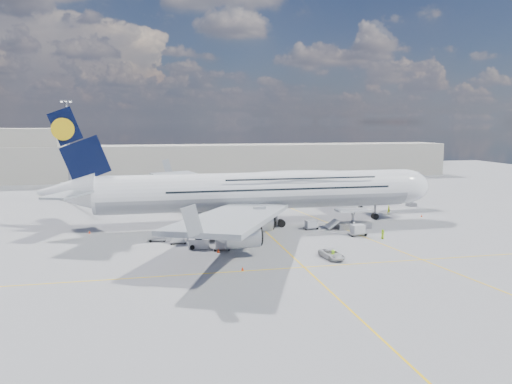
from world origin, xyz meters
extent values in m
plane|color=gray|center=(0.00, 0.00, 0.00)|extent=(300.00, 300.00, 0.00)
cube|color=yellow|center=(0.00, 0.00, 0.01)|extent=(0.25, 220.00, 0.01)
cube|color=yellow|center=(0.00, -20.00, 0.01)|extent=(120.00, 0.25, 0.01)
cube|color=yellow|center=(14.00, 10.00, 0.01)|extent=(14.16, 99.06, 0.01)
cylinder|color=white|center=(0.00, 10.00, 6.80)|extent=(62.00, 7.20, 7.20)
cylinder|color=#9EA0A5|center=(0.00, 10.00, 6.65)|extent=(60.76, 7.13, 7.13)
ellipsoid|color=white|center=(8.00, 10.00, 8.78)|extent=(36.00, 6.84, 3.76)
ellipsoid|color=white|center=(31.00, 10.00, 6.80)|extent=(11.52, 7.20, 7.20)
ellipsoid|color=black|center=(34.24, 10.00, 7.40)|extent=(3.84, 4.16, 1.44)
cone|color=white|center=(-35.50, 10.00, 7.60)|extent=(10.00, 6.84, 6.84)
cube|color=black|center=(-33.50, 10.00, 16.40)|extent=(11.02, 0.46, 14.61)
cylinder|color=yellow|center=(-35.60, 10.00, 18.90)|extent=(4.00, 0.60, 4.00)
cube|color=#999EA3|center=(-8.00, 30.00, 5.60)|extent=(25.49, 39.15, 3.35)
cube|color=#999EA3|center=(-8.00, -10.00, 5.60)|extent=(25.49, 39.15, 3.35)
cylinder|color=#B7BABF|center=(-3.00, 22.50, 3.20)|extent=(5.20, 3.50, 3.50)
cylinder|color=#B7BABF|center=(-7.50, 33.00, 3.20)|extent=(5.20, 3.50, 3.50)
cylinder|color=#B7BABF|center=(-3.00, -2.50, 3.20)|extent=(5.20, 3.50, 3.50)
cylinder|color=#B7BABF|center=(-7.50, -13.00, 3.20)|extent=(5.20, 3.50, 3.50)
cylinder|color=gray|center=(25.00, 10.00, 2.20)|extent=(0.44, 0.44, 3.80)
cylinder|color=black|center=(25.00, 10.00, 0.65)|extent=(1.30, 0.90, 1.30)
cylinder|color=gray|center=(0.00, 10.00, 2.20)|extent=(0.56, 0.56, 3.80)
cylinder|color=black|center=(0.00, 13.20, 0.75)|extent=(1.50, 0.90, 1.50)
cube|color=#B7B7BC|center=(25.00, 18.60, 7.10)|extent=(3.00, 10.00, 2.60)
cube|color=#B7B7BC|center=(33.00, 23.60, 7.10)|extent=(18.00, 3.00, 2.60)
cylinder|color=gray|center=(27.00, 21.60, 3.55)|extent=(0.80, 0.80, 7.10)
cylinder|color=black|center=(27.00, 21.60, 0.45)|extent=(0.90, 0.80, 0.90)
cylinder|color=gray|center=(41.00, 23.60, 3.55)|extent=(1.00, 1.00, 7.10)
cube|color=gray|center=(41.00, 23.60, 0.40)|extent=(2.00, 2.00, 0.80)
cylinder|color=#B7B7BC|center=(25.00, 14.80, 7.10)|extent=(3.60, 3.60, 2.80)
cube|color=silver|center=(17.00, 2.90, 3.50)|extent=(6.50, 3.20, 0.35)
cube|color=gray|center=(17.00, 2.90, 0.55)|extent=(6.50, 3.20, 1.10)
cube|color=gray|center=(17.00, 2.90, 2.05)|extent=(0.22, 1.99, 3.00)
cylinder|color=black|center=(14.40, 1.70, 0.35)|extent=(0.70, 0.30, 0.70)
cube|color=silver|center=(12.80, 2.90, 1.00)|extent=(2.16, 2.60, 1.60)
cylinder|color=gray|center=(-40.00, 45.00, 12.50)|extent=(0.70, 0.70, 25.00)
cube|color=gray|center=(-40.00, 45.00, 25.20)|extent=(3.00, 0.40, 0.60)
cube|color=#B2AD9E|center=(0.00, 95.00, 6.00)|extent=(180.00, 16.00, 12.00)
cube|color=#B2AD9E|center=(-70.00, 100.00, 9.00)|extent=(40.00, 22.00, 18.00)
cube|color=#193814|center=(40.00, 140.00, 4.00)|extent=(160.00, 6.00, 8.00)
cube|color=gray|center=(-16.44, -2.40, 0.32)|extent=(2.87, 1.67, 0.17)
cylinder|color=black|center=(-17.55, -2.96, 0.20)|extent=(0.41, 0.17, 0.41)
cylinder|color=black|center=(-15.33, -1.85, 0.20)|extent=(0.41, 0.17, 0.41)
cube|color=silver|center=(-16.44, -2.40, 1.06)|extent=(2.13, 1.53, 1.38)
cube|color=gray|center=(-9.93, -8.20, 0.32)|extent=(2.85, 1.70, 0.16)
cylinder|color=black|center=(-11.02, -8.75, 0.20)|extent=(0.40, 0.16, 0.40)
cylinder|color=black|center=(-8.84, -7.66, 0.20)|extent=(0.40, 0.16, 0.40)
cube|color=silver|center=(-9.93, -8.20, 1.04)|extent=(2.12, 1.54, 1.36)
cube|color=gray|center=(-11.03, -1.31, 0.33)|extent=(3.20, 2.54, 0.17)
cylinder|color=black|center=(-12.16, -1.88, 0.21)|extent=(0.41, 0.17, 0.41)
cylinder|color=black|center=(-9.90, -0.75, 0.21)|extent=(0.41, 0.17, 0.41)
cube|color=silver|center=(-11.03, -1.31, 1.08)|extent=(2.47, 2.14, 1.41)
cube|color=gray|center=(-19.79, 0.02, 0.34)|extent=(3.19, 2.24, 0.17)
cylinder|color=black|center=(-20.95, -0.56, 0.21)|extent=(0.42, 0.17, 0.42)
cylinder|color=black|center=(-18.64, 0.59, 0.21)|extent=(0.42, 0.17, 0.42)
cube|color=gray|center=(15.32, -3.28, 0.37)|extent=(3.41, 2.22, 0.19)
cylinder|color=black|center=(14.06, -3.91, 0.23)|extent=(0.46, 0.19, 0.46)
cylinder|color=black|center=(16.59, -2.65, 0.23)|extent=(0.46, 0.19, 0.46)
cube|color=silver|center=(15.32, -3.28, 1.21)|extent=(2.56, 1.97, 1.58)
cube|color=gray|center=(8.86, 3.59, 0.32)|extent=(2.99, 1.95, 0.17)
cylinder|color=black|center=(7.76, 3.04, 0.20)|extent=(0.41, 0.17, 0.41)
cylinder|color=black|center=(9.97, 4.14, 0.20)|extent=(0.41, 0.17, 0.41)
cube|color=silver|center=(8.86, 3.59, 1.06)|extent=(2.24, 1.73, 1.38)
cube|color=silver|center=(-13.31, -6.29, 0.80)|extent=(3.46, 2.18, 1.49)
cube|color=black|center=(-13.31, -6.29, 1.72)|extent=(1.43, 1.60, 0.57)
cylinder|color=black|center=(-14.46, -6.92, 0.37)|extent=(0.73, 0.29, 0.73)
cylinder|color=black|center=(-12.16, -5.66, 0.37)|extent=(0.73, 0.29, 0.73)
cube|color=gray|center=(-2.19, 20.12, 1.12)|extent=(7.75, 4.45, 2.25)
cube|color=silver|center=(-2.97, 20.12, 3.26)|extent=(5.93, 4.07, 2.47)
cube|color=silver|center=(0.62, 20.12, 2.13)|extent=(2.61, 3.01, 1.80)
cube|color=black|center=(1.41, 20.12, 2.36)|extent=(0.73, 2.22, 1.01)
cylinder|color=black|center=(0.29, 18.83, 0.62)|extent=(1.24, 0.39, 1.24)
cylinder|color=black|center=(-4.66, 21.41, 0.62)|extent=(1.24, 0.39, 1.24)
cube|color=red|center=(-2.97, 20.12, 2.47)|extent=(5.99, 4.14, 0.56)
cube|color=gray|center=(-9.99, 50.55, 1.03)|extent=(7.06, 3.66, 2.07)
cube|color=silver|center=(-10.71, 50.55, 3.00)|extent=(5.35, 3.44, 2.28)
cube|color=silver|center=(-7.40, 50.55, 1.97)|extent=(2.26, 2.68, 1.66)
cube|color=black|center=(-6.68, 50.55, 2.17)|extent=(0.53, 2.06, 0.93)
cylinder|color=black|center=(-7.71, 49.36, 0.57)|extent=(1.14, 0.36, 1.14)
cylinder|color=black|center=(-12.26, 51.74, 0.57)|extent=(1.14, 0.36, 1.14)
imported|color=silver|center=(5.37, -16.60, 0.69)|extent=(2.98, 5.25, 1.38)
imported|color=#DFFF1A|center=(30.53, 14.71, 1.01)|extent=(0.83, 0.65, 2.02)
imported|color=#F1FF1A|center=(15.43, -3.17, 0.91)|extent=(1.11, 1.06, 1.81)
imported|color=#D1FB1A|center=(-5.73, 0.23, 0.94)|extent=(0.72, 1.19, 1.89)
imported|color=#A8DF17|center=(18.51, -6.63, 0.85)|extent=(0.61, 0.88, 1.70)
imported|color=#A7FC1A|center=(5.17, -17.67, 0.81)|extent=(1.12, 0.74, 1.62)
cone|color=red|center=(36.06, 10.46, 0.27)|extent=(0.42, 0.42, 0.54)
cube|color=red|center=(36.06, 10.46, 0.01)|extent=(0.36, 0.36, 0.03)
cone|color=red|center=(-13.03, 19.09, 0.25)|extent=(0.40, 0.40, 0.51)
cube|color=red|center=(-13.03, 19.09, 0.01)|extent=(0.35, 0.35, 0.03)
cone|color=red|center=(-8.25, 39.37, 0.24)|extent=(0.38, 0.38, 0.48)
cube|color=red|center=(-8.25, 39.37, 0.01)|extent=(0.32, 0.32, 0.03)
cone|color=red|center=(-10.65, -9.61, 0.31)|extent=(0.49, 0.49, 0.63)
cube|color=red|center=(-10.65, -9.61, 0.02)|extent=(0.43, 0.43, 0.03)
cone|color=red|center=(-8.71, -19.65, 0.25)|extent=(0.39, 0.39, 0.50)
cube|color=red|center=(-8.71, -19.65, 0.01)|extent=(0.34, 0.34, 0.03)
cone|color=red|center=(-31.81, 8.80, 0.27)|extent=(0.42, 0.42, 0.54)
cube|color=red|center=(-31.81, 8.80, 0.01)|extent=(0.37, 0.37, 0.03)
camera|label=1|loc=(-20.92, -84.68, 20.15)|focal=35.00mm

